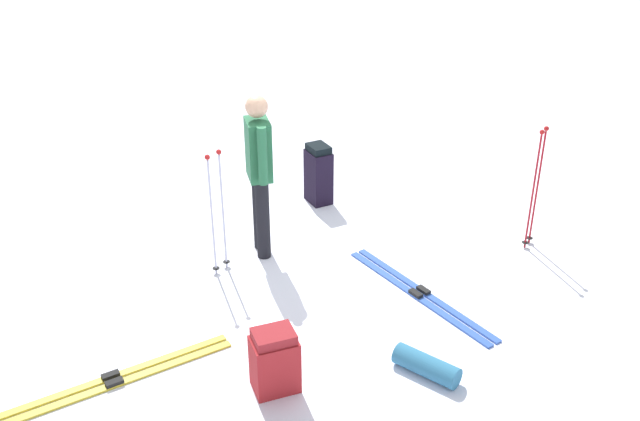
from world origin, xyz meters
The scene contains 9 objects.
ground_plane centered at (0.00, 0.00, 0.00)m, with size 80.00×80.00×0.00m, color white.
skier_standing centered at (0.22, -0.70, 0.95)m, with size 0.34×0.53×1.70m.
ski_pair_near centered at (2.29, 0.29, 0.01)m, with size 2.00×0.37×0.05m.
ski_pair_far centered at (-0.52, 0.88, 0.01)m, with size 0.23×1.90×0.05m.
backpack_large_dark centered at (-0.95, -1.28, 0.35)m, with size 0.28×0.35×0.72m.
backpack_bright centered at (1.29, 1.12, 0.26)m, with size 0.41×0.36×0.54m.
ski_poles_planted_near centered at (0.75, -0.64, 0.71)m, with size 0.21×0.11×1.28m.
ski_poles_planted_far centered at (-2.08, 0.89, 0.73)m, with size 0.18×0.10×1.32m.
sleeping_mat_rolled centered at (0.24, 1.73, 0.09)m, with size 0.18×0.18×0.55m, color #2D698F.
Camera 1 is at (3.64, 4.78, 3.82)m, focal length 40.07 mm.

